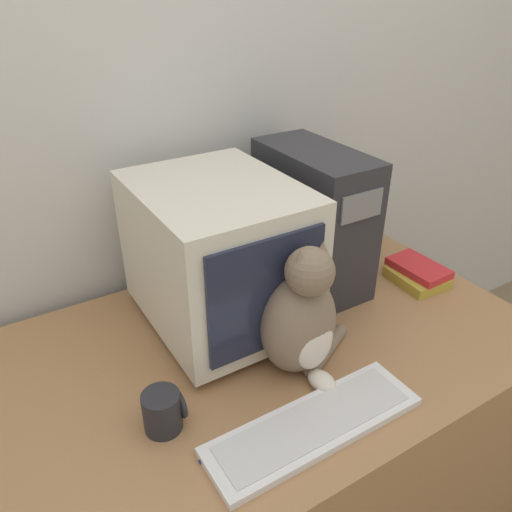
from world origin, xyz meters
The scene contains 9 objects.
wall_back centered at (0.00, 0.92, 1.25)m, with size 7.00×0.05×2.50m.
desk centered at (0.00, 0.43, 0.37)m, with size 1.44×0.85×0.74m.
crt_monitor centered at (-0.02, 0.58, 0.94)m, with size 0.37×0.47×0.39m.
computer_tower centered at (0.31, 0.62, 0.94)m, with size 0.19×0.39×0.41m.
keyboard centered at (-0.04, 0.14, 0.75)m, with size 0.48×0.14×0.02m.
cat centered at (0.05, 0.31, 0.88)m, with size 0.28×0.21×0.34m.
book_stack centered at (0.58, 0.43, 0.76)m, with size 0.14×0.18×0.05m.
pen centered at (-0.20, 0.20, 0.74)m, with size 0.15×0.04×0.01m.
mug centered at (-0.30, 0.31, 0.78)m, with size 0.09×0.08×0.09m.
Camera 1 is at (-0.52, -0.41, 1.57)m, focal length 35.00 mm.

